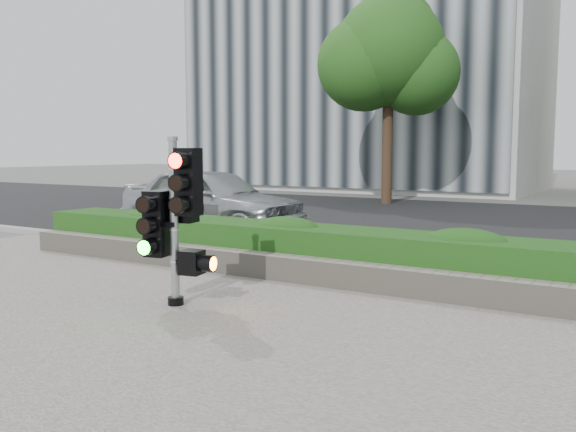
# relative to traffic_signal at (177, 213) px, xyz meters

# --- Properties ---
(ground) EXTENTS (120.00, 120.00, 0.00)m
(ground) POSITION_rel_traffic_signal_xyz_m (1.17, -0.06, -1.11)
(ground) COLOR #51514C
(ground) RESTS_ON ground
(sidewalk) EXTENTS (16.00, 11.00, 0.03)m
(sidewalk) POSITION_rel_traffic_signal_xyz_m (1.17, -2.56, -1.10)
(sidewalk) COLOR #9E9389
(sidewalk) RESTS_ON ground
(road) EXTENTS (60.00, 13.00, 0.02)m
(road) POSITION_rel_traffic_signal_xyz_m (1.17, 9.94, -1.10)
(road) COLOR black
(road) RESTS_ON ground
(curb) EXTENTS (60.00, 0.25, 0.12)m
(curb) POSITION_rel_traffic_signal_xyz_m (1.17, 3.09, -1.05)
(curb) COLOR gray
(curb) RESTS_ON ground
(stone_wall) EXTENTS (12.00, 0.32, 0.34)m
(stone_wall) POSITION_rel_traffic_signal_xyz_m (1.17, 1.84, -0.91)
(stone_wall) COLOR gray
(stone_wall) RESTS_ON sidewalk
(hedge) EXTENTS (12.00, 1.00, 0.68)m
(hedge) POSITION_rel_traffic_signal_xyz_m (1.17, 2.49, -0.74)
(hedge) COLOR #2B7223
(hedge) RESTS_ON sidewalk
(building_left) EXTENTS (16.00, 9.00, 15.00)m
(building_left) POSITION_rel_traffic_signal_xyz_m (-7.83, 22.94, 6.39)
(building_left) COLOR #B7B7B2
(building_left) RESTS_ON ground
(tree_left) EXTENTS (4.61, 4.03, 7.34)m
(tree_left) POSITION_rel_traffic_signal_xyz_m (-3.35, 14.49, 3.93)
(tree_left) COLOR black
(tree_left) RESTS_ON ground
(traffic_signal) EXTENTS (0.71, 0.57, 1.96)m
(traffic_signal) POSITION_rel_traffic_signal_xyz_m (0.00, 0.00, 0.00)
(traffic_signal) COLOR black
(traffic_signal) RESTS_ON sidewalk
(car_silver) EXTENTS (4.35, 1.82, 1.47)m
(car_silver) POSITION_rel_traffic_signal_xyz_m (-3.67, 5.21, -0.36)
(car_silver) COLOR #AFB1B7
(car_silver) RESTS_ON road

